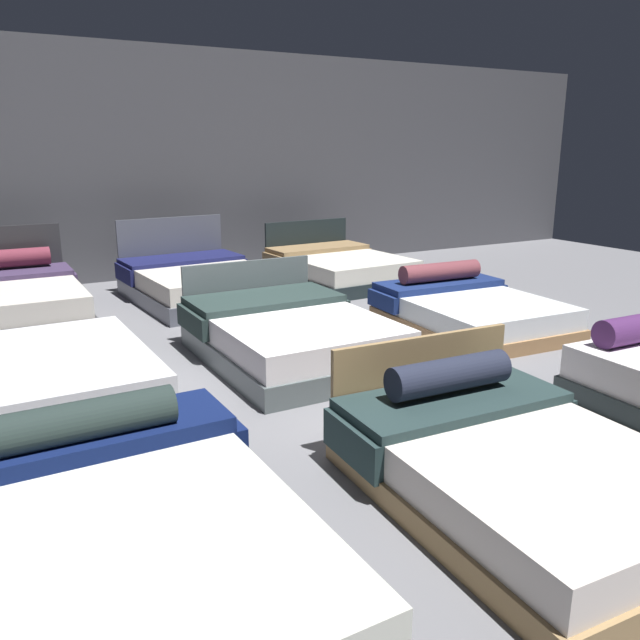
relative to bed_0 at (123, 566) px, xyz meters
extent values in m
cube|color=slate|center=(2.25, 2.65, -0.30)|extent=(18.00, 18.00, 0.02)
cube|color=#47474C|center=(2.25, 7.65, 1.46)|extent=(18.00, 0.06, 3.50)
cube|color=#4E5456|center=(0.00, -0.05, -0.19)|extent=(1.51, 2.11, 0.21)
cube|color=silver|center=(0.00, -0.05, 0.09)|extent=(1.45, 2.05, 0.34)
cube|color=#0E1A4A|center=(-0.01, 0.72, 0.30)|extent=(1.47, 0.50, 0.09)
cube|color=#0E1A4A|center=(0.75, 0.73, 0.16)|extent=(0.09, 0.49, 0.20)
cylinder|color=#253330|center=(-0.01, 0.63, 0.43)|extent=(0.88, 0.21, 0.20)
cube|color=#97774C|center=(2.24, -0.14, -0.22)|extent=(1.62, 2.14, 0.15)
cube|color=silver|center=(2.24, -0.14, -0.03)|extent=(1.55, 2.08, 0.22)
cube|color=#97774C|center=(2.29, 0.90, 0.08)|extent=(1.43, 0.11, 0.75)
cube|color=#233637|center=(2.27, 0.54, 0.11)|extent=(1.53, 0.72, 0.06)
cube|color=#233637|center=(1.51, 0.58, -0.04)|extent=(0.09, 0.65, 0.24)
cube|color=#233637|center=(3.03, 0.51, -0.04)|extent=(0.09, 0.65, 0.24)
cylinder|color=#22273A|center=(2.27, 0.60, 0.27)|extent=(0.89, 0.27, 0.22)
cube|color=#574E57|center=(0.05, 2.76, -0.20)|extent=(1.57, 2.01, 0.19)
cube|color=silver|center=(0.05, 2.76, 0.02)|extent=(1.51, 1.95, 0.25)
cube|color=#505A5C|center=(2.24, 2.84, -0.19)|extent=(1.56, 2.13, 0.21)
cube|color=white|center=(2.24, 2.84, 0.04)|extent=(1.50, 2.07, 0.24)
cube|color=#505A5C|center=(2.24, 3.90, 0.12)|extent=(1.47, 0.05, 0.82)
cube|color=#233230|center=(2.24, 3.48, 0.19)|extent=(1.54, 0.79, 0.07)
cube|color=#233230|center=(1.46, 3.47, 0.05)|extent=(0.07, 0.78, 0.21)
cube|color=#233230|center=(3.02, 3.48, 0.05)|extent=(0.07, 0.78, 0.21)
cube|color=#996F46|center=(4.50, 2.80, -0.22)|extent=(1.66, 2.04, 0.15)
cube|color=silver|center=(4.50, 2.80, -0.03)|extent=(1.60, 1.98, 0.22)
cube|color=navy|center=(4.54, 3.46, 0.12)|extent=(1.56, 0.67, 0.08)
cube|color=navy|center=(3.76, 3.50, -0.01)|extent=(0.11, 0.59, 0.19)
cube|color=navy|center=(5.32, 3.41, -0.01)|extent=(0.11, 0.59, 0.19)
cylinder|color=brown|center=(4.54, 3.44, 0.27)|extent=(1.07, 0.28, 0.22)
cube|color=#2B2C2F|center=(-0.03, 5.68, -0.19)|extent=(1.61, 2.16, 0.21)
cube|color=silver|center=(-0.03, 5.68, 0.03)|extent=(1.55, 2.10, 0.24)
cube|color=#2B2C2F|center=(-0.03, 6.75, 0.22)|extent=(1.51, 0.05, 1.03)
cube|color=#3C2E4E|center=(-0.03, 6.37, 0.18)|extent=(1.58, 0.72, 0.06)
cube|color=#3C2E4E|center=(0.76, 6.36, 0.04)|extent=(0.06, 0.71, 0.22)
cylinder|color=maroon|center=(-0.03, 6.53, 0.35)|extent=(1.16, 0.24, 0.23)
cube|color=#525560|center=(2.30, 5.69, -0.18)|extent=(1.78, 2.24, 0.22)
cube|color=silver|center=(2.30, 5.69, 0.04)|extent=(1.72, 2.17, 0.23)
cube|color=#525560|center=(2.24, 6.76, 0.22)|extent=(1.57, 0.13, 1.03)
cube|color=#171A48|center=(2.26, 6.36, 0.18)|extent=(1.68, 0.83, 0.05)
cube|color=#171A48|center=(1.44, 6.31, 0.05)|extent=(0.10, 0.74, 0.22)
cube|color=#171A48|center=(3.09, 6.41, 0.05)|extent=(0.10, 0.74, 0.22)
cube|color=black|center=(4.54, 5.74, -0.20)|extent=(1.71, 2.11, 0.19)
cube|color=silver|center=(4.54, 5.74, 0.01)|extent=(1.65, 2.05, 0.23)
cube|color=black|center=(4.49, 6.75, 0.14)|extent=(1.51, 0.12, 0.86)
cube|color=olive|center=(4.50, 6.41, 0.16)|extent=(1.61, 0.71, 0.07)
cube|color=olive|center=(3.70, 6.37, -0.01)|extent=(0.10, 0.63, 0.27)
cube|color=olive|center=(5.31, 6.45, -0.01)|extent=(0.10, 0.63, 0.27)
camera|label=1|loc=(-0.42, -2.47, 1.73)|focal=35.99mm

